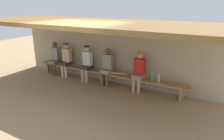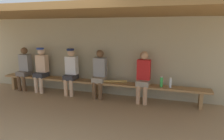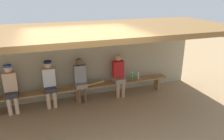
{
  "view_description": "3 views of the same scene",
  "coord_description": "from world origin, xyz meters",
  "px_view_note": "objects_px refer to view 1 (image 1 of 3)",
  "views": [
    {
      "loc": [
        3.69,
        -4.44,
        2.83
      ],
      "look_at": [
        0.54,
        1.18,
        0.73
      ],
      "focal_mm": 32.81,
      "sensor_mm": 36.0,
      "label": 1
    },
    {
      "loc": [
        2.06,
        -3.49,
        1.91
      ],
      "look_at": [
        0.58,
        1.26,
        0.87
      ],
      "focal_mm": 32.08,
      "sensor_mm": 36.0,
      "label": 2
    },
    {
      "loc": [
        -0.94,
        -4.35,
        3.12
      ],
      "look_at": [
        0.99,
        1.17,
        1.02
      ],
      "focal_mm": 34.65,
      "sensor_mm": 36.0,
      "label": 3
    }
  ],
  "objects_px": {
    "player_shirtless_tan": "(139,71)",
    "player_rightmost": "(66,58)",
    "player_middle": "(55,57)",
    "player_with_sunglasses": "(107,65)",
    "player_in_white": "(87,62)",
    "water_bottle_green": "(159,78)",
    "water_bottle_orange": "(152,77)",
    "bench": "(104,74)",
    "baseball_bat": "(116,73)"
  },
  "relations": [
    {
      "from": "player_shirtless_tan",
      "to": "player_rightmost",
      "type": "relative_size",
      "value": 0.99
    },
    {
      "from": "player_middle",
      "to": "player_with_sunglasses",
      "type": "relative_size",
      "value": 1.0
    },
    {
      "from": "player_middle",
      "to": "player_in_white",
      "type": "bearing_deg",
      "value": 0.02
    },
    {
      "from": "water_bottle_green",
      "to": "water_bottle_orange",
      "type": "relative_size",
      "value": 0.94
    },
    {
      "from": "bench",
      "to": "baseball_bat",
      "type": "xyz_separation_m",
      "value": [
        0.5,
        -0.0,
        0.11
      ]
    },
    {
      "from": "player_in_white",
      "to": "bench",
      "type": "bearing_deg",
      "value": -0.27
    },
    {
      "from": "player_shirtless_tan",
      "to": "player_middle",
      "type": "distance_m",
      "value": 3.72
    },
    {
      "from": "water_bottle_green",
      "to": "baseball_bat",
      "type": "bearing_deg",
      "value": 179.55
    },
    {
      "from": "player_rightmost",
      "to": "baseball_bat",
      "type": "bearing_deg",
      "value": -0.09
    },
    {
      "from": "player_shirtless_tan",
      "to": "bench",
      "type": "bearing_deg",
      "value": -179.87
    },
    {
      "from": "player_middle",
      "to": "player_rightmost",
      "type": "distance_m",
      "value": 0.62
    },
    {
      "from": "water_bottle_orange",
      "to": "player_in_white",
      "type": "bearing_deg",
      "value": 179.71
    },
    {
      "from": "player_in_white",
      "to": "water_bottle_orange",
      "type": "relative_size",
      "value": 5.01
    },
    {
      "from": "bench",
      "to": "player_middle",
      "type": "xyz_separation_m",
      "value": [
        -2.38,
        0.0,
        0.34
      ]
    },
    {
      "from": "water_bottle_orange",
      "to": "player_with_sunglasses",
      "type": "bearing_deg",
      "value": 179.57
    },
    {
      "from": "player_with_sunglasses",
      "to": "water_bottle_green",
      "type": "height_order",
      "value": "player_with_sunglasses"
    },
    {
      "from": "player_in_white",
      "to": "baseball_bat",
      "type": "height_order",
      "value": "player_in_white"
    },
    {
      "from": "player_in_white",
      "to": "baseball_bat",
      "type": "distance_m",
      "value": 1.28
    },
    {
      "from": "player_rightmost",
      "to": "water_bottle_orange",
      "type": "distance_m",
      "value": 3.57
    },
    {
      "from": "player_in_white",
      "to": "water_bottle_orange",
      "type": "bearing_deg",
      "value": -0.29
    },
    {
      "from": "player_rightmost",
      "to": "baseball_bat",
      "type": "xyz_separation_m",
      "value": [
        2.26,
        -0.0,
        -0.25
      ]
    },
    {
      "from": "water_bottle_green",
      "to": "player_with_sunglasses",
      "type": "bearing_deg",
      "value": 179.55
    },
    {
      "from": "bench",
      "to": "water_bottle_green",
      "type": "bearing_deg",
      "value": -0.34
    },
    {
      "from": "baseball_bat",
      "to": "water_bottle_orange",
      "type": "bearing_deg",
      "value": -16.3
    },
    {
      "from": "bench",
      "to": "player_with_sunglasses",
      "type": "xyz_separation_m",
      "value": [
        0.13,
        0.0,
        0.34
      ]
    },
    {
      "from": "player_shirtless_tan",
      "to": "water_bottle_green",
      "type": "relative_size",
      "value": 5.3
    },
    {
      "from": "baseball_bat",
      "to": "player_with_sunglasses",
      "type": "bearing_deg",
      "value": 163.63
    },
    {
      "from": "player_rightmost",
      "to": "water_bottle_orange",
      "type": "xyz_separation_m",
      "value": [
        3.57,
        -0.01,
        -0.16
      ]
    },
    {
      "from": "bench",
      "to": "baseball_bat",
      "type": "bearing_deg",
      "value": -0.0
    },
    {
      "from": "player_shirtless_tan",
      "to": "player_in_white",
      "type": "xyz_separation_m",
      "value": [
        -2.09,
        0.0,
        0.02
      ]
    },
    {
      "from": "water_bottle_orange",
      "to": "bench",
      "type": "bearing_deg",
      "value": 179.7
    },
    {
      "from": "player_in_white",
      "to": "water_bottle_green",
      "type": "bearing_deg",
      "value": -0.32
    },
    {
      "from": "player_middle",
      "to": "water_bottle_orange",
      "type": "xyz_separation_m",
      "value": [
        4.19,
        -0.01,
        -0.14
      ]
    },
    {
      "from": "player_in_white",
      "to": "water_bottle_orange",
      "type": "xyz_separation_m",
      "value": [
        2.56,
        -0.01,
        -0.16
      ]
    },
    {
      "from": "bench",
      "to": "player_middle",
      "type": "relative_size",
      "value": 4.49
    },
    {
      "from": "player_shirtless_tan",
      "to": "player_with_sunglasses",
      "type": "relative_size",
      "value": 1.0
    },
    {
      "from": "player_shirtless_tan",
      "to": "water_bottle_orange",
      "type": "xyz_separation_m",
      "value": [
        0.46,
        -0.01,
        -0.14
      ]
    },
    {
      "from": "player_shirtless_tan",
      "to": "player_middle",
      "type": "xyz_separation_m",
      "value": [
        -3.72,
        0.0,
        0.0
      ]
    },
    {
      "from": "bench",
      "to": "player_shirtless_tan",
      "type": "height_order",
      "value": "player_shirtless_tan"
    },
    {
      "from": "player_with_sunglasses",
      "to": "player_rightmost",
      "type": "bearing_deg",
      "value": 179.99
    },
    {
      "from": "player_with_sunglasses",
      "to": "player_rightmost",
      "type": "height_order",
      "value": "player_rightmost"
    },
    {
      "from": "baseball_bat",
      "to": "player_middle",
      "type": "bearing_deg",
      "value": 164.05
    },
    {
      "from": "baseball_bat",
      "to": "player_shirtless_tan",
      "type": "bearing_deg",
      "value": -15.68
    },
    {
      "from": "player_rightmost",
      "to": "player_with_sunglasses",
      "type": "bearing_deg",
      "value": -0.01
    },
    {
      "from": "player_with_sunglasses",
      "to": "baseball_bat",
      "type": "height_order",
      "value": "player_with_sunglasses"
    },
    {
      "from": "player_middle",
      "to": "water_bottle_green",
      "type": "height_order",
      "value": "player_middle"
    },
    {
      "from": "player_rightmost",
      "to": "water_bottle_green",
      "type": "distance_m",
      "value": 3.79
    },
    {
      "from": "player_in_white",
      "to": "water_bottle_green",
      "type": "distance_m",
      "value": 2.78
    },
    {
      "from": "player_in_white",
      "to": "player_middle",
      "type": "bearing_deg",
      "value": -179.98
    },
    {
      "from": "player_in_white",
      "to": "baseball_bat",
      "type": "xyz_separation_m",
      "value": [
        1.25,
        -0.0,
        -0.25
      ]
    }
  ]
}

